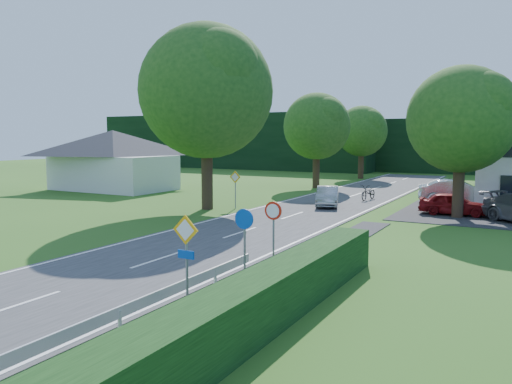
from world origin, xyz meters
The scene contains 22 objects.
road centered at (0.00, 20.00, 0.02)m, with size 7.00×80.00×0.04m, color #313133.
line_edge_left centered at (-3.25, 20.00, 0.04)m, with size 0.12×80.00×0.01m, color white.
line_edge_right centered at (3.25, 20.00, 0.04)m, with size 0.12×80.00×0.01m, color white.
line_centre centered at (0.00, 20.00, 0.04)m, with size 0.12×80.00×0.01m, color white, non-canonical shape.
tree_main centered at (-6.00, 24.00, 5.82)m, with size 9.40×9.40×11.64m, color #1D4A16, non-canonical shape.
tree_left_far centered at (-5.00, 40.00, 4.29)m, with size 7.00×7.00×8.58m, color #1D4A16, non-canonical shape.
tree_right_far centered at (7.00, 42.00, 4.54)m, with size 7.40×7.40×9.09m, color #1D4A16, non-canonical shape.
tree_left_back centered at (-4.50, 52.00, 4.04)m, with size 6.60×6.60×8.07m, color #1D4A16, non-canonical shape.
tree_right_back centered at (6.00, 50.00, 3.78)m, with size 6.20×6.20×7.56m, color #1D4A16, non-canonical shape.
tree_right_mid centered at (8.50, 28.00, 4.29)m, with size 7.00×7.00×8.58m, color #1D4A16, non-canonical shape.
treeline_left centered at (-28.00, 62.00, 4.00)m, with size 44.00×6.00×8.00m, color black.
treeline_right centered at (8.00, 66.00, 3.50)m, with size 30.00×5.00×7.00m, color black.
bungalow_left centered at (-20.00, 30.00, 2.71)m, with size 11.00×6.50×5.20m.
streetlight centered at (8.06, 30.00, 4.46)m, with size 2.03×0.18×8.00m.
sign_priority_right centered at (4.30, 7.98, 1.80)m, with size 0.78×0.09×2.59m.
sign_roundabout centered at (4.30, 10.98, 1.67)m, with size 0.64×0.08×2.37m.
sign_speed_limit centered at (4.30, 12.97, 1.77)m, with size 0.64×0.11×2.37m.
sign_priority_left centered at (-4.50, 24.98, 1.72)m, with size 0.78×0.09×2.44m.
moving_car centered at (0.35, 28.75, 0.69)m, with size 1.38×3.96×1.31m, color #AEAFB3.
motorcycle centered at (1.80, 33.30, 0.60)m, with size 0.74×2.12×1.11m, color black.
parked_car_red centered at (8.18, 28.78, 0.70)m, with size 1.55×3.86×1.32m, color maroon.
parked_car_silver_a centered at (7.71, 34.12, 0.87)m, with size 1.76×5.06×1.67m, color #BBBBC0.
Camera 1 is at (11.98, -2.24, 4.57)m, focal length 35.00 mm.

